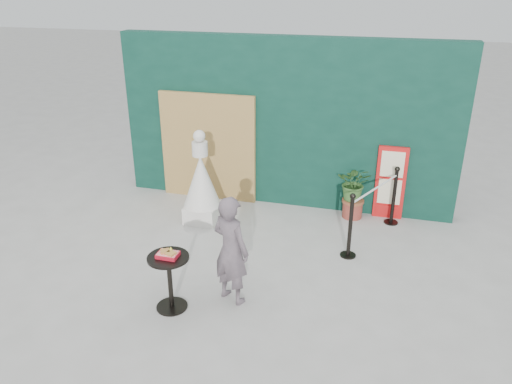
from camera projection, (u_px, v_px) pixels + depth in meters
name	position (u px, v px, depth m)	size (l,w,h in m)	color
ground	(232.00, 296.00, 6.64)	(60.00, 60.00, 0.00)	#ADAAA5
back_wall	(285.00, 124.00, 8.82)	(6.00, 0.30, 3.00)	#0A2D24
bamboo_fence	(208.00, 147.00, 9.17)	(1.80, 0.08, 2.00)	tan
woman	(231.00, 250.00, 6.28)	(0.54, 0.35, 1.47)	#685961
menu_board	(390.00, 183.00, 8.52)	(0.50, 0.07, 1.30)	red
statue	(202.00, 185.00, 8.40)	(0.63, 0.63, 1.62)	silver
cafe_table	(169.00, 274.00, 6.21)	(0.52, 0.52, 0.75)	black
food_basket	(168.00, 254.00, 6.09)	(0.26, 0.19, 0.11)	red
planter	(354.00, 188.00, 8.56)	(0.57, 0.49, 0.96)	brown
stanchion_barrier	(373.00, 211.00, 7.88)	(0.84, 1.54, 1.03)	black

